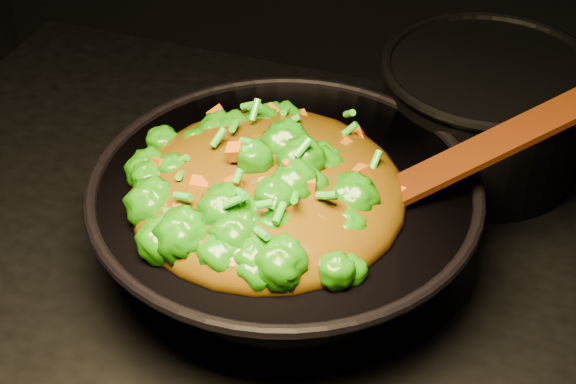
% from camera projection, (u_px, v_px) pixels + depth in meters
% --- Properties ---
extents(wok, '(0.40, 0.40, 0.10)m').
position_uv_depth(wok, '(285.00, 227.00, 0.88)').
color(wok, black).
rests_on(wok, stovetop).
extents(stir_fry, '(0.34, 0.34, 0.09)m').
position_uv_depth(stir_fry, '(268.00, 160.00, 0.81)').
color(stir_fry, '#1C6E07').
rests_on(stir_fry, wok).
extents(spatula, '(0.21, 0.16, 0.10)m').
position_uv_depth(spatula, '(475.00, 154.00, 0.82)').
color(spatula, '#3B1907').
rests_on(spatula, wok).
extents(back_pot, '(0.31, 0.31, 0.13)m').
position_uv_depth(back_pot, '(484.00, 113.00, 1.01)').
color(back_pot, black).
rests_on(back_pot, stovetop).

